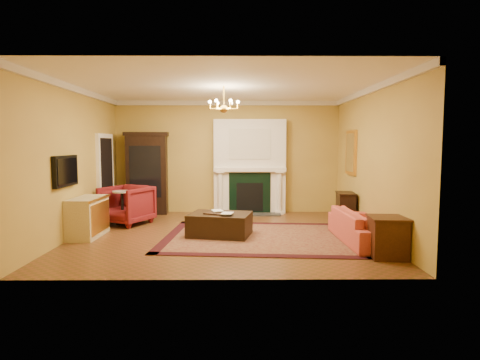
{
  "coord_description": "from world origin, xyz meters",
  "views": [
    {
      "loc": [
        0.26,
        -8.1,
        1.86
      ],
      "look_at": [
        0.32,
        0.3,
        1.1
      ],
      "focal_mm": 30.0,
      "sensor_mm": 36.0,
      "label": 1
    }
  ],
  "objects_px": {
    "commode": "(88,217)",
    "console_table": "(345,209)",
    "end_table": "(388,238)",
    "china_cabinet": "(147,175)",
    "coral_sofa": "(363,222)",
    "pedestal_table": "(122,205)",
    "wingback_armchair": "(127,203)",
    "leather_ottoman": "(220,224)"
  },
  "relations": [
    {
      "from": "china_cabinet",
      "to": "coral_sofa",
      "type": "height_order",
      "value": "china_cabinet"
    },
    {
      "from": "pedestal_table",
      "to": "end_table",
      "type": "height_order",
      "value": "pedestal_table"
    },
    {
      "from": "pedestal_table",
      "to": "end_table",
      "type": "xyz_separation_m",
      "value": [
        5.11,
        -2.78,
        -0.13
      ]
    },
    {
      "from": "china_cabinet",
      "to": "pedestal_table",
      "type": "relative_size",
      "value": 2.66
    },
    {
      "from": "end_table",
      "to": "console_table",
      "type": "distance_m",
      "value": 2.76
    },
    {
      "from": "pedestal_table",
      "to": "console_table",
      "type": "xyz_separation_m",
      "value": [
        5.17,
        -0.01,
        -0.1
      ]
    },
    {
      "from": "console_table",
      "to": "leather_ottoman",
      "type": "height_order",
      "value": "console_table"
    },
    {
      "from": "end_table",
      "to": "pedestal_table",
      "type": "bearing_deg",
      "value": 151.49
    },
    {
      "from": "coral_sofa",
      "to": "end_table",
      "type": "relative_size",
      "value": 3.19
    },
    {
      "from": "wingback_armchair",
      "to": "end_table",
      "type": "height_order",
      "value": "wingback_armchair"
    },
    {
      "from": "pedestal_table",
      "to": "console_table",
      "type": "height_order",
      "value": "pedestal_table"
    },
    {
      "from": "wingback_armchair",
      "to": "commode",
      "type": "height_order",
      "value": "wingback_armchair"
    },
    {
      "from": "leather_ottoman",
      "to": "commode",
      "type": "bearing_deg",
      "value": -166.83
    },
    {
      "from": "china_cabinet",
      "to": "coral_sofa",
      "type": "relative_size",
      "value": 1.01
    },
    {
      "from": "coral_sofa",
      "to": "console_table",
      "type": "bearing_deg",
      "value": -6.04
    },
    {
      "from": "wingback_armchair",
      "to": "coral_sofa",
      "type": "relative_size",
      "value": 0.48
    },
    {
      "from": "pedestal_table",
      "to": "end_table",
      "type": "distance_m",
      "value": 5.82
    },
    {
      "from": "commode",
      "to": "wingback_armchair",
      "type": "bearing_deg",
      "value": 71.96
    },
    {
      "from": "wingback_armchair",
      "to": "pedestal_table",
      "type": "xyz_separation_m",
      "value": [
        -0.1,
        0.01,
        -0.04
      ]
    },
    {
      "from": "wingback_armchair",
      "to": "end_table",
      "type": "bearing_deg",
      "value": -1.63
    },
    {
      "from": "pedestal_table",
      "to": "leather_ottoman",
      "type": "xyz_separation_m",
      "value": [
        2.31,
        -1.21,
        -0.21
      ]
    },
    {
      "from": "console_table",
      "to": "end_table",
      "type": "bearing_deg",
      "value": -85.29
    },
    {
      "from": "wingback_armchair",
      "to": "leather_ottoman",
      "type": "relative_size",
      "value": 0.82
    },
    {
      "from": "wingback_armchair",
      "to": "end_table",
      "type": "relative_size",
      "value": 1.53
    },
    {
      "from": "leather_ottoman",
      "to": "end_table",
      "type": "bearing_deg",
      "value": -16.77
    },
    {
      "from": "console_table",
      "to": "leather_ottoman",
      "type": "xyz_separation_m",
      "value": [
        -2.86,
        -1.2,
        -0.12
      ]
    },
    {
      "from": "coral_sofa",
      "to": "leather_ottoman",
      "type": "height_order",
      "value": "coral_sofa"
    },
    {
      "from": "china_cabinet",
      "to": "wingback_armchair",
      "type": "distance_m",
      "value": 1.52
    },
    {
      "from": "pedestal_table",
      "to": "china_cabinet",
      "type": "bearing_deg",
      "value": 78.81
    },
    {
      "from": "commode",
      "to": "coral_sofa",
      "type": "distance_m",
      "value": 5.38
    },
    {
      "from": "wingback_armchair",
      "to": "pedestal_table",
      "type": "height_order",
      "value": "wingback_armchair"
    },
    {
      "from": "pedestal_table",
      "to": "commode",
      "type": "relative_size",
      "value": 0.73
    },
    {
      "from": "commode",
      "to": "leather_ottoman",
      "type": "relative_size",
      "value": 0.89
    },
    {
      "from": "commode",
      "to": "console_table",
      "type": "relative_size",
      "value": 1.5
    },
    {
      "from": "coral_sofa",
      "to": "console_table",
      "type": "distance_m",
      "value": 1.77
    },
    {
      "from": "china_cabinet",
      "to": "leather_ottoman",
      "type": "distance_m",
      "value": 3.4
    },
    {
      "from": "wingback_armchair",
      "to": "console_table",
      "type": "distance_m",
      "value": 5.07
    },
    {
      "from": "commode",
      "to": "end_table",
      "type": "bearing_deg",
      "value": -14.13
    },
    {
      "from": "wingback_armchair",
      "to": "end_table",
      "type": "xyz_separation_m",
      "value": [
        5.01,
        -2.77,
        -0.17
      ]
    },
    {
      "from": "pedestal_table",
      "to": "commode",
      "type": "distance_m",
      "value": 1.29
    },
    {
      "from": "pedestal_table",
      "to": "coral_sofa",
      "type": "height_order",
      "value": "coral_sofa"
    },
    {
      "from": "wingback_armchair",
      "to": "pedestal_table",
      "type": "distance_m",
      "value": 0.11
    }
  ]
}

